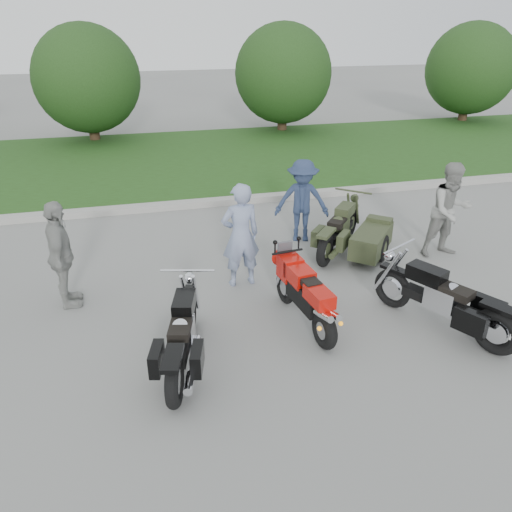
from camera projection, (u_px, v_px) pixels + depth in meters
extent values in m
plane|color=gray|center=(289.00, 350.00, 6.81)|extent=(80.00, 80.00, 0.00)
cube|color=#A29F98|center=(214.00, 202.00, 12.02)|extent=(60.00, 0.30, 0.15)
cube|color=#2A5E20|center=(191.00, 159.00, 15.64)|extent=(60.00, 8.00, 0.14)
cylinder|color=#3F2B1C|center=(93.00, 126.00, 17.68)|extent=(0.36, 0.36, 1.20)
sphere|color=#1E3A15|center=(87.00, 79.00, 16.98)|extent=(3.60, 3.60, 3.60)
cylinder|color=#3F2B1C|center=(282.00, 118.00, 19.23)|extent=(0.36, 0.36, 1.20)
sphere|color=#1E3A15|center=(283.00, 74.00, 18.53)|extent=(3.60, 3.60, 3.60)
cylinder|color=#3F2B1C|center=(464.00, 109.00, 21.00)|extent=(0.36, 0.36, 1.20)
sphere|color=#1E3A15|center=(471.00, 69.00, 20.30)|extent=(3.60, 3.60, 3.60)
torus|color=black|center=(324.00, 330.00, 6.76)|extent=(0.24, 0.57, 0.55)
torus|color=black|center=(285.00, 287.00, 7.85)|extent=(0.17, 0.54, 0.53)
cube|color=black|center=(305.00, 296.00, 7.17)|extent=(0.35, 0.83, 0.31)
cube|color=#BD0F07|center=(300.00, 275.00, 7.24)|extent=(0.36, 0.52, 0.23)
cube|color=#BD0F07|center=(319.00, 296.00, 6.75)|extent=(0.33, 0.52, 0.20)
cube|color=black|center=(310.00, 282.00, 6.96)|extent=(0.27, 0.34, 0.09)
cube|color=#BD0F07|center=(290.00, 267.00, 7.53)|extent=(0.34, 0.39, 0.36)
cylinder|color=silver|center=(323.00, 316.00, 6.58)|extent=(0.15, 0.42, 0.19)
cylinder|color=silver|center=(332.00, 314.00, 6.62)|extent=(0.15, 0.42, 0.19)
torus|color=black|center=(175.00, 382.00, 5.74)|extent=(0.31, 0.65, 0.63)
torus|color=black|center=(190.00, 312.00, 7.13)|extent=(0.25, 0.60, 0.59)
cube|color=black|center=(183.00, 338.00, 6.40)|extent=(0.47, 1.13, 0.13)
cube|color=silver|center=(183.00, 333.00, 6.37)|extent=(0.37, 0.47, 0.33)
cube|color=black|center=(184.00, 304.00, 6.51)|extent=(0.38, 0.56, 0.20)
cube|color=black|center=(180.00, 328.00, 6.17)|extent=(0.37, 0.51, 0.11)
cube|color=black|center=(172.00, 358.00, 5.60)|extent=(0.32, 0.55, 0.06)
cylinder|color=silver|center=(194.00, 362.00, 6.17)|extent=(0.34, 1.01, 0.09)
torus|color=black|center=(497.00, 332.00, 6.62)|extent=(0.46, 0.67, 0.67)
torus|color=black|center=(392.00, 288.00, 7.72)|extent=(0.40, 0.61, 0.63)
cube|color=black|center=(442.00, 303.00, 7.13)|extent=(0.74, 1.15, 0.14)
cube|color=silver|center=(442.00, 298.00, 7.09)|extent=(0.47, 0.53, 0.35)
cube|color=black|center=(427.00, 274.00, 7.17)|extent=(0.50, 0.61, 0.22)
cube|color=black|center=(454.00, 291.00, 6.92)|extent=(0.47, 0.57, 0.12)
cube|color=black|center=(503.00, 309.00, 6.46)|extent=(0.45, 0.58, 0.06)
cylinder|color=silver|center=(469.00, 317.00, 7.06)|extent=(0.59, 1.01, 0.10)
torus|color=black|center=(325.00, 250.00, 8.98)|extent=(0.54, 0.58, 0.63)
torus|color=black|center=(351.00, 223.00, 10.22)|extent=(0.48, 0.52, 0.60)
cube|color=black|center=(339.00, 231.00, 9.56)|extent=(0.89, 0.98, 0.13)
cube|color=#353D24|center=(339.00, 228.00, 9.53)|extent=(0.49, 0.50, 0.33)
cube|color=#353D24|center=(345.00, 210.00, 9.64)|extent=(0.54, 0.56, 0.21)
cube|color=black|center=(338.00, 222.00, 9.35)|extent=(0.50, 0.52, 0.11)
cube|color=#353D24|center=(326.00, 233.00, 8.83)|extent=(0.49, 0.52, 0.06)
cylinder|color=#353D24|center=(342.00, 246.00, 9.29)|extent=(0.75, 0.83, 0.09)
cube|color=#353D24|center=(371.00, 240.00, 9.23)|extent=(1.19, 1.25, 0.42)
torus|color=black|center=(383.00, 248.00, 9.18)|extent=(0.43, 0.47, 0.52)
imported|color=#8896B9|center=(241.00, 236.00, 8.14)|extent=(0.68, 0.48, 1.77)
imported|color=#989893|center=(450.00, 210.00, 9.18)|extent=(0.89, 0.71, 1.79)
imported|color=navy|center=(302.00, 201.00, 9.83)|extent=(1.21, 0.91, 1.66)
imported|color=gray|center=(61.00, 256.00, 7.53)|extent=(0.48, 1.03, 1.71)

